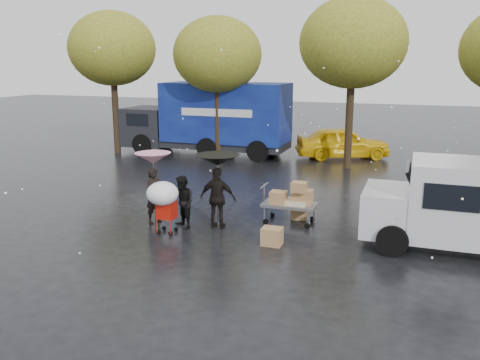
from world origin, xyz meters
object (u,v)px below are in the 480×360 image
(white_van, at_px, (476,205))
(blue_truck, at_px, (210,119))
(person_pink, at_px, (155,196))
(vendor_cart, at_px, (292,199))
(yellow_taxi, at_px, (343,143))
(shopping_cart, at_px, (163,196))
(person_black, at_px, (218,198))

(white_van, relative_size, blue_truck, 0.59)
(person_pink, bearing_deg, blue_truck, 40.10)
(vendor_cart, bearing_deg, yellow_taxi, 90.86)
(blue_truck, bearing_deg, person_pink, -75.43)
(blue_truck, bearing_deg, shopping_cart, -73.02)
(person_pink, bearing_deg, vendor_cart, -46.51)
(person_pink, relative_size, yellow_taxi, 0.37)
(shopping_cart, bearing_deg, person_black, 41.62)
(person_pink, height_order, shopping_cart, person_pink)
(blue_truck, relative_size, yellow_taxi, 1.90)
(shopping_cart, bearing_deg, person_pink, 130.88)
(person_pink, distance_m, blue_truck, 11.05)
(white_van, bearing_deg, person_pink, -175.95)
(shopping_cart, bearing_deg, white_van, 10.81)
(yellow_taxi, bearing_deg, shopping_cart, 144.28)
(white_van, bearing_deg, shopping_cart, -169.19)
(person_black, xyz_separation_m, yellow_taxi, (1.68, 11.64, -0.12))
(white_van, bearing_deg, vendor_cart, 172.48)
(vendor_cart, relative_size, blue_truck, 0.18)
(shopping_cart, distance_m, white_van, 7.75)
(white_van, bearing_deg, blue_truck, 137.89)
(yellow_taxi, bearing_deg, white_van, -179.96)
(yellow_taxi, bearing_deg, person_pink, 140.02)
(vendor_cart, height_order, shopping_cart, shopping_cart)
(vendor_cart, distance_m, blue_truck, 11.51)
(person_black, xyz_separation_m, white_van, (6.48, 0.45, 0.30))
(person_black, relative_size, white_van, 0.35)
(person_black, relative_size, shopping_cart, 1.17)
(vendor_cart, height_order, white_van, white_van)
(person_pink, height_order, vendor_cart, person_pink)
(blue_truck, bearing_deg, person_black, -66.13)
(white_van, xyz_separation_m, blue_truck, (-11.13, 10.06, 0.60))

